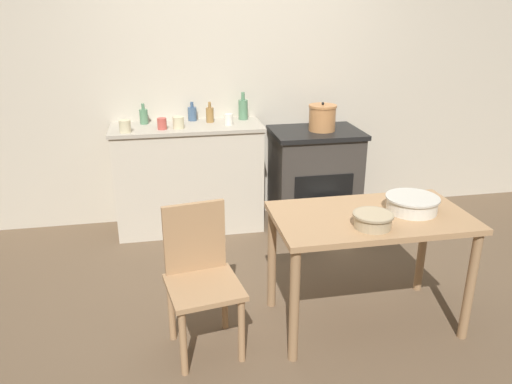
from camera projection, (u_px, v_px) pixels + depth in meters
name	position (u px, v px, depth m)	size (l,w,h in m)	color
ground_plane	(269.00, 299.00, 3.44)	(14.00, 14.00, 0.00)	brown
wall_back	(233.00, 80.00, 4.45)	(8.00, 0.07, 2.55)	beige
counter_cabinet	(189.00, 178.00, 4.40)	(1.28, 0.51, 0.94)	beige
stove	(314.00, 176.00, 4.57)	(0.79, 0.61, 0.86)	#38332D
work_table	(370.00, 231.00, 2.99)	(1.16, 0.66, 0.74)	#A87F56
chair	(201.00, 275.00, 2.84)	(0.46, 0.46, 0.86)	#A87F56
flour_sack	(335.00, 222.00, 4.22)	(0.28, 0.19, 0.35)	beige
stock_pot	(322.00, 118.00, 4.37)	(0.25, 0.25, 0.25)	#B77A47
mixing_bowl_large	(412.00, 203.00, 2.99)	(0.32, 0.32, 0.09)	silver
mixing_bowl_small	(373.00, 220.00, 2.77)	(0.23, 0.23, 0.08)	tan
bottle_far_left	(210.00, 114.00, 4.33)	(0.07, 0.07, 0.18)	olive
bottle_left	(144.00, 116.00, 4.26)	(0.07, 0.07, 0.17)	#517F5B
bottle_mid_left	(192.00, 113.00, 4.39)	(0.08, 0.08, 0.16)	#3D5675
bottle_center_left	(243.00, 109.00, 4.43)	(0.08, 0.08, 0.24)	#517F5B
cup_center	(178.00, 123.00, 4.12)	(0.09, 0.09, 0.10)	beige
cup_center_right	(229.00, 119.00, 4.24)	(0.07, 0.07, 0.09)	silver
cup_mid_right	(125.00, 126.00, 3.99)	(0.09, 0.09, 0.10)	beige
cup_right	(162.00, 124.00, 4.09)	(0.08, 0.08, 0.09)	#B74C42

